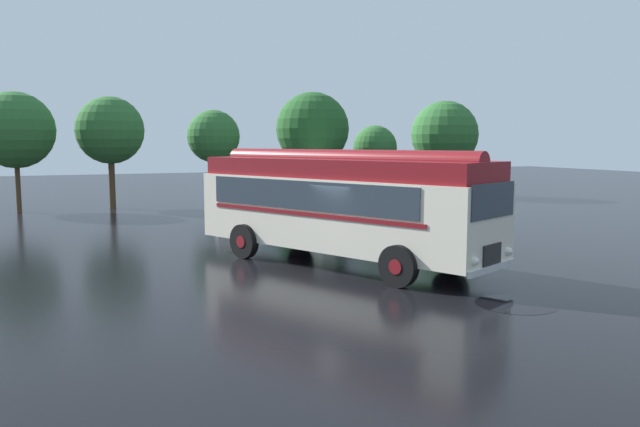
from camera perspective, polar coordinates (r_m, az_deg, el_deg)
ground_plane at (r=18.58m, az=2.76°, el=-4.97°), size 120.00×120.00×0.00m
vintage_bus at (r=18.83m, az=1.81°, el=1.01°), size 6.46×10.18×3.49m
car_near_left at (r=31.60m, az=-8.30°, el=1.28°), size 2.34×4.38×1.66m
car_mid_left at (r=32.68m, az=-3.48°, el=1.51°), size 2.36×4.39×1.66m
box_van at (r=33.96m, az=1.20°, el=2.58°), size 2.67×5.90×2.50m
tree_far_left at (r=36.63m, az=-26.16°, el=6.86°), size 4.03×4.03×6.36m
tree_left_of_centre at (r=36.95m, az=-18.64°, el=7.17°), size 3.75×3.75×6.24m
tree_centre at (r=37.70m, az=-9.57°, el=6.88°), size 3.10×3.10×5.61m
tree_right_of_centre at (r=38.88m, az=-0.69°, el=7.72°), size 4.52×4.52×6.78m
tree_far_right at (r=41.52m, az=5.03°, el=6.11°), size 2.89×2.89×4.81m
tree_extra_right at (r=43.60m, az=11.35°, el=7.13°), size 4.56×4.56×6.51m
puddle_patch at (r=15.15m, az=17.45°, el=-7.91°), size 1.84×1.84×0.01m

